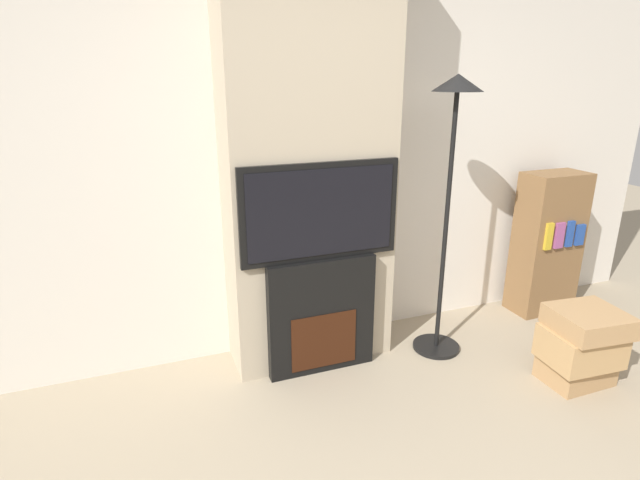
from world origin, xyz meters
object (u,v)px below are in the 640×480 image
object	(u,v)px
floor_lamp	(452,157)
box_stack	(581,345)
fireplace	(320,315)
bookshelf	(547,243)
television	(320,212)

from	to	relation	value
floor_lamp	box_stack	world-z (taller)	floor_lamp
fireplace	bookshelf	world-z (taller)	bookshelf
floor_lamp	television	bearing A→B (deg)	175.24
fireplace	bookshelf	bearing A→B (deg)	4.92
box_stack	bookshelf	size ratio (longest dim) A/B	0.44
fireplace	floor_lamp	distance (m)	1.27
box_stack	floor_lamp	bearing A→B (deg)	131.35
fireplace	box_stack	distance (m)	1.59
television	bookshelf	distance (m)	2.02
floor_lamp	bookshelf	world-z (taller)	floor_lamp
fireplace	box_stack	xyz separation A→B (m)	(1.41, -0.72, -0.11)
bookshelf	floor_lamp	bearing A→B (deg)	-167.92
floor_lamp	bookshelf	distance (m)	1.38
bookshelf	box_stack	bearing A→B (deg)	-121.51
box_stack	bookshelf	world-z (taller)	bookshelf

